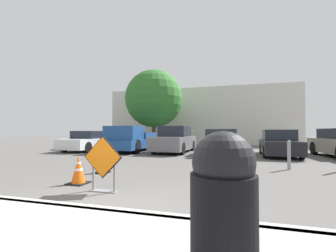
{
  "coord_description": "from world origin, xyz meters",
  "views": [
    {
      "loc": [
        1.97,
        -3.03,
        1.3
      ],
      "look_at": [
        -1.17,
        8.1,
        1.59
      ],
      "focal_mm": 24.0,
      "sensor_mm": 36.0,
      "label": 1
    }
  ],
  "objects_px": {
    "parked_car_second": "(175,140)",
    "bollard_nearest": "(289,154)",
    "traffic_cone_nearest": "(79,170)",
    "parked_car_nearest": "(89,141)",
    "traffic_cone_second": "(102,160)",
    "pickup_truck": "(130,140)",
    "parked_car_third": "(222,143)",
    "trash_bin": "(223,198)",
    "road_closed_sign": "(103,163)",
    "parked_car_fourth": "(279,144)"
  },
  "relations": [
    {
      "from": "traffic_cone_nearest",
      "to": "parked_car_third",
      "type": "xyz_separation_m",
      "value": [
        3.18,
        8.3,
        0.32
      ]
    },
    {
      "from": "traffic_cone_second",
      "to": "parked_car_nearest",
      "type": "height_order",
      "value": "parked_car_nearest"
    },
    {
      "from": "traffic_cone_second",
      "to": "pickup_truck",
      "type": "relative_size",
      "value": 0.15
    },
    {
      "from": "trash_bin",
      "to": "bollard_nearest",
      "type": "height_order",
      "value": "trash_bin"
    },
    {
      "from": "parked_car_second",
      "to": "trash_bin",
      "type": "relative_size",
      "value": 4.07
    },
    {
      "from": "pickup_truck",
      "to": "bollard_nearest",
      "type": "distance_m",
      "value": 9.62
    },
    {
      "from": "road_closed_sign",
      "to": "parked_car_fourth",
      "type": "bearing_deg",
      "value": 59.91
    },
    {
      "from": "parked_car_nearest",
      "to": "bollard_nearest",
      "type": "xyz_separation_m",
      "value": [
        11.23,
        -4.69,
        -0.1
      ]
    },
    {
      "from": "parked_car_nearest",
      "to": "road_closed_sign",
      "type": "bearing_deg",
      "value": 127.42
    },
    {
      "from": "pickup_truck",
      "to": "parked_car_second",
      "type": "bearing_deg",
      "value": -176.03
    },
    {
      "from": "traffic_cone_second",
      "to": "parked_car_second",
      "type": "height_order",
      "value": "parked_car_second"
    },
    {
      "from": "parked_car_second",
      "to": "trash_bin",
      "type": "height_order",
      "value": "parked_car_second"
    },
    {
      "from": "parked_car_nearest",
      "to": "parked_car_third",
      "type": "bearing_deg",
      "value": 179.89
    },
    {
      "from": "trash_bin",
      "to": "pickup_truck",
      "type": "bearing_deg",
      "value": 118.8
    },
    {
      "from": "parked_car_nearest",
      "to": "pickup_truck",
      "type": "xyz_separation_m",
      "value": [
        2.96,
        0.23,
        0.11
      ]
    },
    {
      "from": "road_closed_sign",
      "to": "parked_car_third",
      "type": "xyz_separation_m",
      "value": [
        2.18,
        8.8,
        0.03
      ]
    },
    {
      "from": "traffic_cone_nearest",
      "to": "parked_car_nearest",
      "type": "bearing_deg",
      "value": 123.85
    },
    {
      "from": "pickup_truck",
      "to": "trash_bin",
      "type": "relative_size",
      "value": 4.62
    },
    {
      "from": "bollard_nearest",
      "to": "road_closed_sign",
      "type": "bearing_deg",
      "value": -137.2
    },
    {
      "from": "traffic_cone_second",
      "to": "parked_car_third",
      "type": "xyz_separation_m",
      "value": [
        3.44,
        6.86,
        0.27
      ]
    },
    {
      "from": "bollard_nearest",
      "to": "parked_car_fourth",
      "type": "bearing_deg",
      "value": 83.24
    },
    {
      "from": "parked_car_fourth",
      "to": "parked_car_second",
      "type": "bearing_deg",
      "value": -3.71
    },
    {
      "from": "parked_car_nearest",
      "to": "parked_car_third",
      "type": "distance_m",
      "value": 8.83
    },
    {
      "from": "trash_bin",
      "to": "parked_car_third",
      "type": "bearing_deg",
      "value": 92.2
    },
    {
      "from": "parked_car_nearest",
      "to": "trash_bin",
      "type": "relative_size",
      "value": 3.59
    },
    {
      "from": "road_closed_sign",
      "to": "bollard_nearest",
      "type": "height_order",
      "value": "road_closed_sign"
    },
    {
      "from": "parked_car_nearest",
      "to": "trash_bin",
      "type": "height_order",
      "value": "parked_car_nearest"
    },
    {
      "from": "parked_car_nearest",
      "to": "pickup_truck",
      "type": "distance_m",
      "value": 2.97
    },
    {
      "from": "road_closed_sign",
      "to": "traffic_cone_nearest",
      "type": "distance_m",
      "value": 1.16
    },
    {
      "from": "parked_car_second",
      "to": "road_closed_sign",
      "type": "bearing_deg",
      "value": 96.43
    },
    {
      "from": "traffic_cone_nearest",
      "to": "parked_car_fourth",
      "type": "height_order",
      "value": "parked_car_fourth"
    },
    {
      "from": "traffic_cone_second",
      "to": "bollard_nearest",
      "type": "bearing_deg",
      "value": 21.47
    },
    {
      "from": "parked_car_nearest",
      "to": "parked_car_second",
      "type": "xyz_separation_m",
      "value": [
        5.89,
        0.58,
        0.12
      ]
    },
    {
      "from": "traffic_cone_second",
      "to": "bollard_nearest",
      "type": "xyz_separation_m",
      "value": [
        5.83,
        2.29,
        0.14
      ]
    },
    {
      "from": "traffic_cone_second",
      "to": "parked_car_second",
      "type": "xyz_separation_m",
      "value": [
        0.49,
        7.57,
        0.36
      ]
    },
    {
      "from": "road_closed_sign",
      "to": "traffic_cone_second",
      "type": "relative_size",
      "value": 1.51
    },
    {
      "from": "traffic_cone_second",
      "to": "trash_bin",
      "type": "xyz_separation_m",
      "value": [
        3.86,
        -4.24,
        0.34
      ]
    },
    {
      "from": "bollard_nearest",
      "to": "traffic_cone_second",
      "type": "bearing_deg",
      "value": -158.53
    },
    {
      "from": "traffic_cone_second",
      "to": "trash_bin",
      "type": "relative_size",
      "value": 0.68
    },
    {
      "from": "traffic_cone_nearest",
      "to": "trash_bin",
      "type": "height_order",
      "value": "trash_bin"
    },
    {
      "from": "bollard_nearest",
      "to": "parked_car_second",
      "type": "bearing_deg",
      "value": 135.38
    },
    {
      "from": "parked_car_second",
      "to": "bollard_nearest",
      "type": "distance_m",
      "value": 7.51
    },
    {
      "from": "traffic_cone_second",
      "to": "parked_car_nearest",
      "type": "xyz_separation_m",
      "value": [
        -5.4,
        6.99,
        0.24
      ]
    },
    {
      "from": "road_closed_sign",
      "to": "parked_car_nearest",
      "type": "height_order",
      "value": "parked_car_nearest"
    },
    {
      "from": "trash_bin",
      "to": "bollard_nearest",
      "type": "xyz_separation_m",
      "value": [
        1.97,
        6.54,
        -0.2
      ]
    },
    {
      "from": "traffic_cone_nearest",
      "to": "parked_car_second",
      "type": "distance_m",
      "value": 9.02
    },
    {
      "from": "parked_car_third",
      "to": "trash_bin",
      "type": "distance_m",
      "value": 11.11
    },
    {
      "from": "parked_car_fourth",
      "to": "bollard_nearest",
      "type": "xyz_separation_m",
      "value": [
        -0.55,
        -4.6,
        -0.11
      ]
    },
    {
      "from": "traffic_cone_nearest",
      "to": "bollard_nearest",
      "type": "bearing_deg",
      "value": 33.83
    },
    {
      "from": "parked_car_second",
      "to": "bollard_nearest",
      "type": "xyz_separation_m",
      "value": [
        5.34,
        -5.27,
        -0.23
      ]
    }
  ]
}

